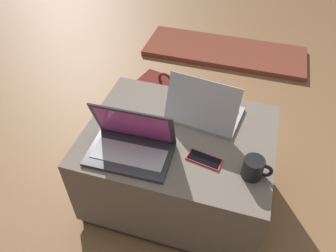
# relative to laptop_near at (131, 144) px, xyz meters

# --- Properties ---
(ground_plane) EXTENTS (14.00, 14.00, 0.00)m
(ground_plane) POSITION_rel_laptop_near_xyz_m (0.17, 0.17, -0.52)
(ground_plane) COLOR olive
(ottoman) EXTENTS (0.89, 0.68, 0.47)m
(ottoman) POSITION_rel_laptop_near_xyz_m (0.17, 0.17, -0.28)
(ottoman) COLOR #3D3832
(ottoman) RESTS_ON ground_plane
(laptop_near) EXTENTS (0.37, 0.24, 0.23)m
(laptop_near) POSITION_rel_laptop_near_xyz_m (0.00, 0.00, 0.00)
(laptop_near) COLOR #333338
(laptop_near) RESTS_ON ottoman
(laptop_far) EXTENTS (0.37, 0.28, 0.24)m
(laptop_far) POSITION_rel_laptop_near_xyz_m (0.26, 0.31, 0.00)
(laptop_far) COLOR #B7B7BC
(laptop_far) RESTS_ON ottoman
(cell_phone) EXTENTS (0.16, 0.09, 0.01)m
(cell_phone) POSITION_rel_laptop_near_xyz_m (0.32, 0.05, -0.04)
(cell_phone) COLOR red
(cell_phone) RESTS_ON ottoman
(backpack) EXTENTS (0.35, 0.27, 0.47)m
(backpack) POSITION_rel_laptop_near_xyz_m (-0.04, 0.64, -0.33)
(backpack) COLOR #5B1E19
(backpack) RESTS_ON ground_plane
(coffee_mug) EXTENTS (0.12, 0.09, 0.10)m
(coffee_mug) POSITION_rel_laptop_near_xyz_m (0.53, 0.02, -0.00)
(coffee_mug) COLOR black
(coffee_mug) RESTS_ON ottoman
(fireplace_hearth) EXTENTS (1.40, 0.50, 0.04)m
(fireplace_hearth) POSITION_rel_laptop_near_xyz_m (0.17, 1.72, -0.50)
(fireplace_hearth) COLOR brown
(fireplace_hearth) RESTS_ON ground_plane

